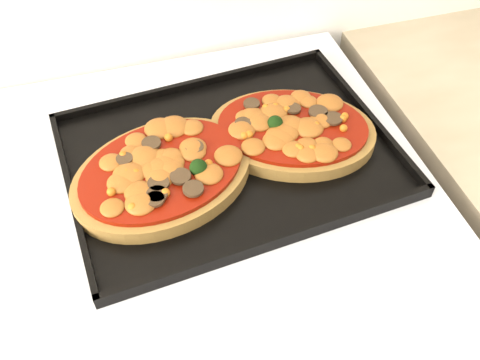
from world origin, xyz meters
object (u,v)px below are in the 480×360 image
object	(u,v)px
baking_tray	(230,153)
pizza_left	(163,172)
stove	(222,334)
pizza_right	(292,130)

from	to	relation	value
baking_tray	pizza_left	distance (m)	0.10
baking_tray	pizza_left	bearing A→B (deg)	-171.89
stove	pizza_left	distance (m)	0.49
stove	pizza_right	distance (m)	0.50
stove	pizza_right	xyz separation A→B (m)	(0.13, 0.04, 0.48)
stove	baking_tray	distance (m)	0.47
pizza_left	pizza_right	xyz separation A→B (m)	(0.19, 0.03, -0.00)
baking_tray	pizza_right	bearing A→B (deg)	-1.64
stove	pizza_right	world-z (taller)	pizza_right
baking_tray	pizza_right	distance (m)	0.10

